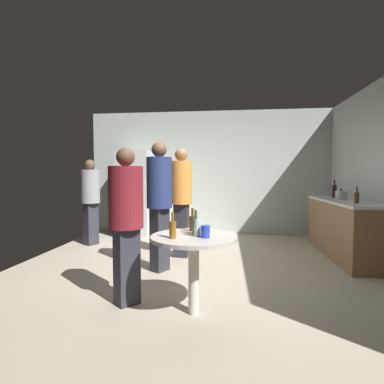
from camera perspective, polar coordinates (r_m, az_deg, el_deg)
ground_plane at (r=4.16m, az=0.96°, el=-15.53°), size 5.20×5.20×0.10m
wall_back at (r=6.56m, az=3.25°, el=3.80°), size 5.32×0.06×2.70m
refrigerator at (r=6.44m, az=-11.01°, el=-0.26°), size 0.70×0.68×1.80m
kitchen_counter at (r=5.27m, az=27.77°, el=-6.28°), size 0.64×2.02×0.90m
kettle at (r=5.30m, az=26.98°, el=-0.54°), size 0.24×0.17×0.18m
wine_bottle_on_counter at (r=5.72m, az=25.91°, el=0.22°), size 0.08×0.08×0.31m
beer_bottle_on_counter at (r=4.72m, az=29.35°, el=-0.89°), size 0.06×0.06×0.23m
foreground_table at (r=2.76m, az=0.34°, el=-10.63°), size 0.80×0.80×0.73m
beer_bottle_amber at (r=2.61m, az=-3.76°, el=-7.19°), size 0.06×0.06×0.23m
beer_bottle_brown at (r=2.95m, az=0.11°, el=-5.97°), size 0.06×0.06×0.23m
beer_bottle_green at (r=2.80m, az=0.71°, el=-6.47°), size 0.06×0.06×0.23m
beer_bottle_clear at (r=2.69m, az=1.04°, el=-6.86°), size 0.06×0.06×0.23m
plastic_cup_blue at (r=2.64m, az=2.62°, el=-7.69°), size 0.08×0.08×0.11m
person_in_gray_shirt at (r=5.73m, az=-19.12°, el=-0.62°), size 0.46×0.46×1.58m
person_in_orange_shirt at (r=4.61m, az=-2.10°, el=-0.31°), size 0.37×0.37×1.71m
person_in_maroon_shirt at (r=2.98m, az=-12.67°, el=-4.17°), size 0.48×0.48×1.56m
person_in_navy_shirt at (r=3.95m, az=-6.34°, el=-0.72°), size 0.47×0.47×1.73m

